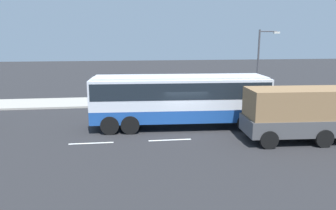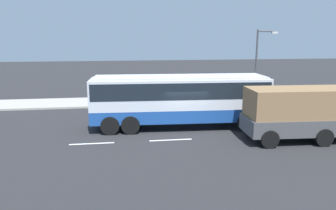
{
  "view_description": "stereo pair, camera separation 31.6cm",
  "coord_description": "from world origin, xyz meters",
  "views": [
    {
      "loc": [
        -3.45,
        -18.92,
        5.66
      ],
      "look_at": [
        -0.93,
        0.59,
        1.45
      ],
      "focal_mm": 34.12,
      "sensor_mm": 36.0,
      "label": 1
    },
    {
      "loc": [
        -3.77,
        -18.88,
        5.66
      ],
      "look_at": [
        -0.93,
        0.59,
        1.45
      ],
      "focal_mm": 34.12,
      "sensor_mm": 36.0,
      "label": 2
    }
  ],
  "objects": [
    {
      "name": "pedestrian_near_curb",
      "position": [
        8.12,
        8.8,
        1.06
      ],
      "size": [
        0.32,
        0.32,
        1.59
      ],
      "rotation": [
        0.0,
        0.0,
        0.12
      ],
      "color": "#38334C",
      "rests_on": "sidewalk_curb"
    },
    {
      "name": "street_lamp",
      "position": [
        7.92,
        7.29,
        3.72
      ],
      "size": [
        1.82,
        0.24,
        6.12
      ],
      "color": "#47474C",
      "rests_on": "sidewalk_curb"
    },
    {
      "name": "pedestrian_at_crossing",
      "position": [
        2.88,
        9.25,
        1.06
      ],
      "size": [
        0.32,
        0.32,
        1.59
      ],
      "rotation": [
        0.0,
        0.0,
        3.1
      ],
      "color": "black",
      "rests_on": "sidewalk_curb"
    },
    {
      "name": "cargo_truck",
      "position": [
        6.71,
        -3.07,
        1.59
      ],
      "size": [
        8.24,
        2.92,
        2.94
      ],
      "rotation": [
        0.0,
        0.0,
        -0.05
      ],
      "color": "red",
      "rests_on": "ground_plane"
    },
    {
      "name": "coach_bus",
      "position": [
        -0.19,
        0.53,
        2.04
      ],
      "size": [
        11.11,
        3.2,
        3.28
      ],
      "rotation": [
        0.0,
        0.0,
        -0.05
      ],
      "color": "#1E4C9E",
      "rests_on": "ground_plane"
    },
    {
      "name": "ground_plane",
      "position": [
        0.0,
        0.0,
        0.0
      ],
      "size": [
        120.0,
        120.0,
        0.0
      ],
      "primitive_type": "plane",
      "color": "#28282B"
    },
    {
      "name": "lane_centreline",
      "position": [
        -3.02,
        -2.01,
        0.0
      ],
      "size": [
        30.87,
        0.16,
        0.01
      ],
      "color": "white",
      "rests_on": "ground_plane"
    },
    {
      "name": "sidewalk_curb",
      "position": [
        0.0,
        9.0,
        0.07
      ],
      "size": [
        80.0,
        4.0,
        0.15
      ],
      "primitive_type": "cube",
      "color": "#A8A399",
      "rests_on": "ground_plane"
    }
  ]
}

